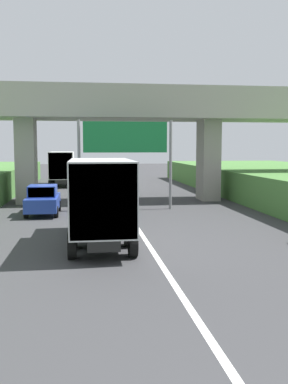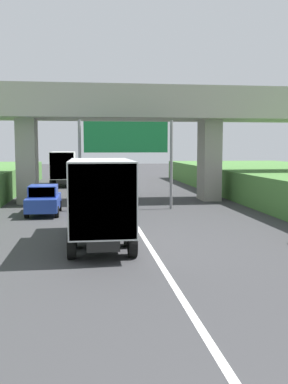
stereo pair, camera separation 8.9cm
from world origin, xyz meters
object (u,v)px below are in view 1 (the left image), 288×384
truck_orange (62,167)px  truck_silver (100,197)px  car_blue (43,200)px  overhead_highway_sign (125,143)px

truck_orange → truck_silver: bearing=-84.0°
car_blue → overhead_highway_sign: bearing=14.7°
overhead_highway_sign → truck_silver: bearing=-101.3°
truck_orange → car_blue: 19.29m
truck_orange → car_blue: (-0.16, -19.26, -1.08)m
truck_silver → truck_orange: same height
truck_orange → car_blue: size_ratio=1.78×
overhead_highway_sign → truck_silver: 9.98m
truck_silver → car_blue: truck_silver is taller
truck_silver → truck_orange: 27.66m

